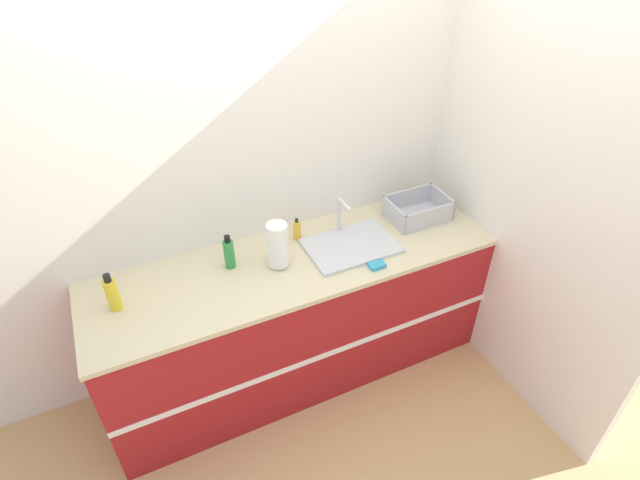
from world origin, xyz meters
TOP-DOWN VIEW (x-y plane):
  - ground_plane at (0.00, 0.00)m, footprint 12.00×12.00m
  - wall_back at (0.00, 0.70)m, footprint 4.72×0.06m
  - wall_right at (1.19, 0.33)m, footprint 0.06×2.67m
  - counter_cabinet at (0.00, 0.33)m, footprint 2.35×0.69m
  - sink at (0.34, 0.31)m, footprint 0.52×0.36m
  - paper_towel_roll at (-0.10, 0.33)m, footprint 0.12×0.12m
  - dish_rack at (0.86, 0.40)m, footprint 0.37×0.26m
  - bottle_yellow at (-0.96, 0.37)m, footprint 0.06×0.06m
  - bottle_green at (-0.35, 0.44)m, footprint 0.06×0.06m
  - soap_dispenser at (0.09, 0.52)m, footprint 0.05×0.05m
  - sponge at (0.38, 0.09)m, footprint 0.09×0.06m

SIDE VIEW (x-z plane):
  - ground_plane at x=0.00m, z-range 0.00..0.00m
  - counter_cabinet at x=0.00m, z-range 0.00..0.90m
  - sponge at x=0.38m, z-range 0.90..0.92m
  - sink at x=0.34m, z-range 0.79..1.04m
  - dish_rack at x=0.86m, z-range 0.88..1.02m
  - soap_dispenser at x=0.09m, z-range 0.89..1.03m
  - bottle_green at x=-0.35m, z-range 0.89..1.09m
  - bottle_yellow at x=-0.96m, z-range 0.89..1.10m
  - paper_towel_roll at x=-0.10m, z-range 0.90..1.17m
  - wall_back at x=0.00m, z-range 0.00..2.60m
  - wall_right at x=1.19m, z-range 0.00..2.60m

